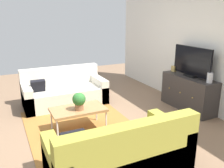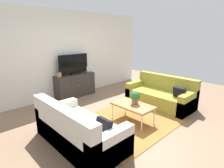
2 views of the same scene
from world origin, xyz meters
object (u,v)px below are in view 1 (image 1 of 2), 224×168
tv_console (188,93)px  mantel_clock (174,69)px  flat_screen_tv (192,62)px  glass_vase (210,78)px  potted_plant (79,100)px  couch_left_side (64,92)px  couch_right_side (122,156)px  coffee_table (78,110)px

tv_console → mantel_clock: 0.68m
flat_screen_tv → glass_vase: (0.53, -0.02, -0.22)m
potted_plant → couch_left_side: bearing=175.7°
couch_right_side → glass_vase: glass_vase is taller
couch_right_side → couch_left_side: bearing=180.0°
couch_right_side → glass_vase: bearing=109.5°
couch_right_side → potted_plant: bearing=-175.2°
couch_left_side → tv_console: couch_left_side is taller
potted_plant → glass_vase: glass_vase is taller
tv_console → mantel_clock: (-0.53, 0.00, 0.43)m
couch_left_side → coffee_table: bearing=-4.5°
coffee_table → potted_plant: size_ratio=3.05×
flat_screen_tv → glass_vase: 0.57m
couch_right_side → glass_vase: size_ratio=9.27×
couch_right_side → flat_screen_tv: size_ratio=1.78×
couch_left_side → tv_console: bearing=57.5°
couch_right_side → coffee_table: bearing=-175.4°
couch_right_side → tv_console: (-1.37, 2.37, 0.09)m
flat_screen_tv → potted_plant: bearing=-89.7°
coffee_table → flat_screen_tv: bearing=88.7°
potted_plant → flat_screen_tv: bearing=90.3°
potted_plant → tv_console: bearing=90.3°
flat_screen_tv → glass_vase: flat_screen_tv is taller
couch_right_side → mantel_clock: 3.09m
coffee_table → couch_left_side: bearing=175.5°
flat_screen_tv → mantel_clock: (-0.53, -0.02, -0.25)m
tv_console → flat_screen_tv: (0.00, 0.02, 0.69)m
potted_plant → mantel_clock: (-0.54, 2.49, 0.21)m
potted_plant → flat_screen_tv: size_ratio=0.30×
flat_screen_tv → mantel_clock: 0.59m
tv_console → glass_vase: (0.53, 0.00, 0.47)m
coffee_table → mantel_clock: (-0.47, 2.49, 0.41)m
couch_right_side → potted_plant: couch_right_side is taller
glass_vase → mantel_clock: bearing=180.0°
couch_left_side → couch_right_side: 2.88m
couch_right_side → flat_screen_tv: 2.87m
couch_left_side → coffee_table: couch_left_side is taller
coffee_table → tv_console: (0.05, 2.49, -0.02)m
couch_left_side → flat_screen_tv: 2.94m
coffee_table → potted_plant: bearing=-0.4°
couch_right_side → potted_plant: 1.40m
couch_left_side → couch_right_side: same height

